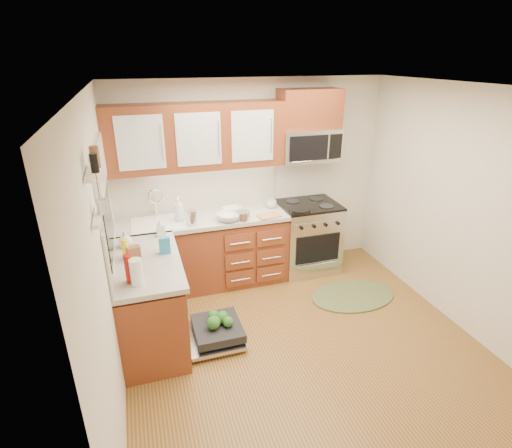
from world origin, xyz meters
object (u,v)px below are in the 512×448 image
object	(u,v)px
upper_cabinets	(196,137)
bowl_a	(232,210)
skillet	(300,210)
cup	(271,204)
microwave	(308,145)
stock_pot	(242,216)
paper_towel_roll	(137,272)
cutting_board	(269,216)
dishwasher	(214,333)
range	(307,237)
bowl_b	(229,217)
rug	(353,296)
sink	(159,233)

from	to	relation	value
upper_cabinets	bowl_a	bearing A→B (deg)	-10.77
skillet	bowl_a	size ratio (longest dim) A/B	1.10
cup	bowl_a	bearing A→B (deg)	-179.95
microwave	stock_pot	distance (m)	1.25
paper_towel_roll	cutting_board	bearing A→B (deg)	35.37
upper_cabinets	skillet	world-z (taller)	upper_cabinets
microwave	cup	bearing A→B (deg)	-174.50
dishwasher	cutting_board	bearing A→B (deg)	45.26
microwave	stock_pot	bearing A→B (deg)	-161.10
range	cup	distance (m)	0.71
paper_towel_roll	cup	bearing A→B (deg)	39.40
upper_cabinets	skillet	distance (m)	1.52
microwave	stock_pot	xyz separation A→B (m)	(-0.96, -0.33, -0.72)
bowl_b	cup	xyz separation A→B (m)	(0.63, 0.25, 0.01)
cup	dishwasher	bearing A→B (deg)	-130.88
microwave	bowl_a	size ratio (longest dim) A/B	3.24
rug	paper_towel_roll	distance (m)	2.72
sink	rug	bearing A→B (deg)	-20.64
skillet	bowl_b	xyz separation A→B (m)	(-0.89, 0.06, -0.00)
sink	dishwasher	world-z (taller)	sink
rug	stock_pot	world-z (taller)	stock_pot
bowl_a	dishwasher	bearing A→B (deg)	-113.48
upper_cabinets	stock_pot	distance (m)	1.06
upper_cabinets	bowl_a	distance (m)	1.00
microwave	rug	world-z (taller)	microwave
dishwasher	cutting_board	size ratio (longest dim) A/B	2.60
sink	skillet	world-z (taller)	skillet
skillet	range	bearing A→B (deg)	45.50
upper_cabinets	bowl_b	xyz separation A→B (m)	(0.28, -0.32, -0.91)
upper_cabinets	microwave	size ratio (longest dim) A/B	2.70
dishwasher	cutting_board	xyz separation A→B (m)	(0.91, 0.92, 0.83)
microwave	skillet	bearing A→B (deg)	-123.38
upper_cabinets	cup	xyz separation A→B (m)	(0.91, -0.07, -0.90)
paper_towel_roll	bowl_a	size ratio (longest dim) A/B	1.01
paper_towel_roll	bowl_b	world-z (taller)	paper_towel_roll
bowl_b	cutting_board	bearing A→B (deg)	-3.46
rug	cutting_board	bearing A→B (deg)	144.87
bowl_a	microwave	bearing A→B (deg)	2.73
range	rug	world-z (taller)	range
sink	stock_pot	world-z (taller)	stock_pot
upper_cabinets	cup	distance (m)	1.28
upper_cabinets	rug	xyz separation A→B (m)	(1.67, -0.98, -1.86)
sink	cutting_board	bearing A→B (deg)	-8.73
upper_cabinets	range	size ratio (longest dim) A/B	2.16
upper_cabinets	range	bearing A→B (deg)	-5.89
range	cup	xyz separation A→B (m)	(-0.50, 0.07, 0.50)
range	skillet	world-z (taller)	skillet
bowl_b	rug	bearing A→B (deg)	-25.31
sink	rug	distance (m)	2.47
skillet	bowl_a	xyz separation A→B (m)	(-0.78, 0.32, -0.02)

